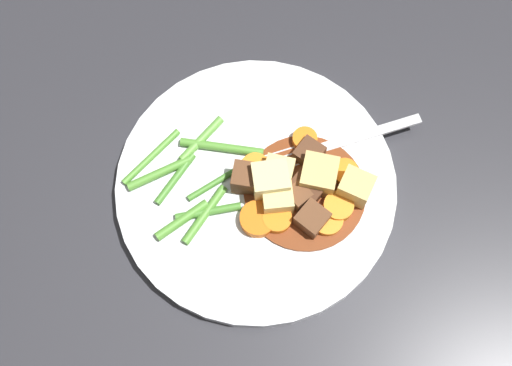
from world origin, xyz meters
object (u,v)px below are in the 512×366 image
(potato_chunk_3, at_px, (270,181))
(potato_chunk_4, at_px, (279,170))
(carrot_slice_5, at_px, (305,140))
(meat_chunk_4, at_px, (309,154))
(carrot_slice_4, at_px, (327,220))
(potato_chunk_0, at_px, (277,196))
(carrot_slice_3, at_px, (277,219))
(carrot_slice_1, at_px, (262,219))
(fork, at_px, (334,145))
(potato_chunk_1, at_px, (356,187))
(meat_chunk_0, at_px, (249,181))
(carrot_slice_0, at_px, (338,207))
(dinner_plate, at_px, (256,186))
(meat_chunk_1, at_px, (312,219))
(carrot_slice_6, at_px, (345,172))
(carrot_slice_2, at_px, (254,168))
(meat_chunk_2, at_px, (298,196))
(meat_chunk_3, at_px, (310,184))
(potato_chunk_2, at_px, (318,171))

(potato_chunk_3, relative_size, potato_chunk_4, 1.31)
(carrot_slice_5, bearing_deg, meat_chunk_4, -80.31)
(carrot_slice_4, xyz_separation_m, potato_chunk_0, (-0.05, 0.02, 0.01))
(carrot_slice_3, distance_m, carrot_slice_5, 0.09)
(carrot_slice_1, xyz_separation_m, fork, (0.08, 0.08, -0.00))
(potato_chunk_1, height_order, meat_chunk_0, potato_chunk_1)
(carrot_slice_0, xyz_separation_m, carrot_slice_1, (-0.07, -0.01, -0.00))
(potato_chunk_1, relative_size, potato_chunk_4, 1.09)
(potato_chunk_4, distance_m, meat_chunk_4, 0.04)
(carrot_slice_1, height_order, potato_chunk_4, potato_chunk_4)
(potato_chunk_1, bearing_deg, carrot_slice_3, -162.11)
(carrot_slice_0, relative_size, carrot_slice_1, 0.82)
(dinner_plate, distance_m, potato_chunk_1, 0.10)
(carrot_slice_0, relative_size, meat_chunk_1, 1.09)
(carrot_slice_0, distance_m, carrot_slice_3, 0.06)
(potato_chunk_3, distance_m, meat_chunk_1, 0.05)
(carrot_slice_6, height_order, fork, carrot_slice_6)
(carrot_slice_1, xyz_separation_m, potato_chunk_0, (0.02, 0.02, 0.01))
(carrot_slice_2, height_order, meat_chunk_1, meat_chunk_1)
(carrot_slice_4, relative_size, meat_chunk_0, 0.97)
(potato_chunk_0, bearing_deg, fork, 42.15)
(meat_chunk_0, bearing_deg, potato_chunk_1, -6.65)
(carrot_slice_5, bearing_deg, carrot_slice_4, -79.85)
(carrot_slice_4, distance_m, potato_chunk_0, 0.05)
(potato_chunk_3, height_order, meat_chunk_0, potato_chunk_3)
(dinner_plate, xyz_separation_m, potato_chunk_3, (0.01, -0.01, 0.03))
(fork, bearing_deg, meat_chunk_4, -156.43)
(carrot_slice_0, bearing_deg, carrot_slice_1, -174.04)
(potato_chunk_1, distance_m, meat_chunk_1, 0.05)
(meat_chunk_2, bearing_deg, carrot_slice_5, 79.55)
(meat_chunk_1, bearing_deg, meat_chunk_3, 87.91)
(carrot_slice_4, bearing_deg, meat_chunk_3, 110.60)
(carrot_slice_2, xyz_separation_m, carrot_slice_5, (0.05, 0.03, 0.00))
(dinner_plate, distance_m, meat_chunk_4, 0.06)
(carrot_slice_6, bearing_deg, meat_chunk_3, -160.73)
(carrot_slice_0, height_order, potato_chunk_3, potato_chunk_3)
(potato_chunk_0, xyz_separation_m, potato_chunk_4, (0.00, 0.03, -0.00))
(carrot_slice_2, bearing_deg, meat_chunk_2, -39.25)
(carrot_slice_3, bearing_deg, potato_chunk_1, 17.89)
(potato_chunk_4, bearing_deg, potato_chunk_1, -17.26)
(carrot_slice_4, xyz_separation_m, potato_chunk_2, (-0.01, 0.05, 0.01))
(potato_chunk_2, distance_m, meat_chunk_4, 0.02)
(potato_chunk_4, height_order, meat_chunk_4, potato_chunk_4)
(potato_chunk_3, bearing_deg, meat_chunk_4, 37.20)
(potato_chunk_1, distance_m, meat_chunk_2, 0.06)
(carrot_slice_0, relative_size, meat_chunk_2, 1.41)
(carrot_slice_4, height_order, potato_chunk_4, potato_chunk_4)
(carrot_slice_4, bearing_deg, meat_chunk_1, 177.14)
(potato_chunk_1, bearing_deg, potato_chunk_2, 150.23)
(carrot_slice_0, xyz_separation_m, potato_chunk_0, (-0.06, 0.01, 0.01))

